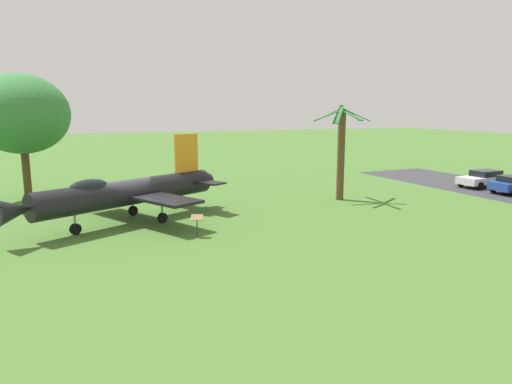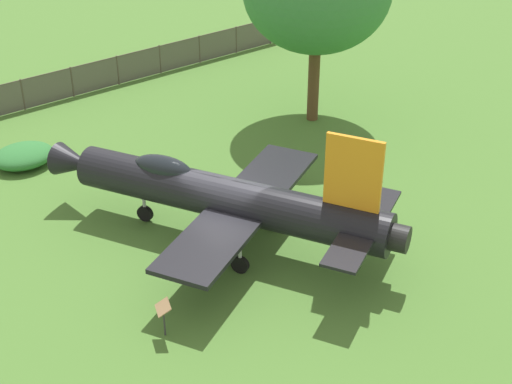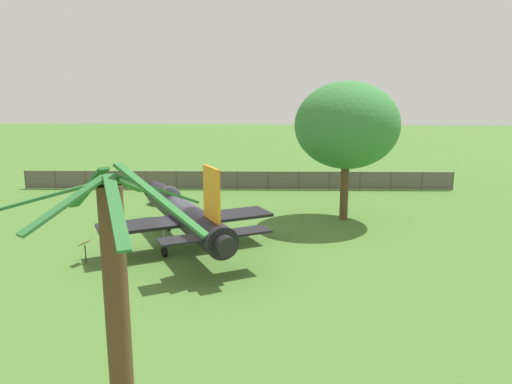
# 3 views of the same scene
# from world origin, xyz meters

# --- Properties ---
(ground_plane) EXTENTS (200.00, 200.00, 0.00)m
(ground_plane) POSITION_xyz_m (0.00, 0.00, 0.00)
(ground_plane) COLOR #47722D
(display_jet) EXTENTS (12.31, 8.91, 4.89)m
(display_jet) POSITION_xyz_m (0.30, 0.16, 1.82)
(display_jet) COLOR black
(display_jet) RESTS_ON ground_plane
(shade_tree) EXTENTS (6.38, 6.53, 8.78)m
(shade_tree) POSITION_xyz_m (6.10, -9.11, 6.04)
(shade_tree) COLOR brown
(shade_tree) RESTS_ON ground_plane
(palm_tree) EXTENTS (4.42, 4.46, 6.68)m
(palm_tree) POSITION_xyz_m (-14.71, -1.65, 3.43)
(palm_tree) COLOR brown
(palm_tree) RESTS_ON ground_plane
(perimeter_fence) EXTENTS (1.49, 36.33, 1.57)m
(perimeter_fence) POSITION_xyz_m (15.36, -1.29, 0.84)
(perimeter_fence) COLOR #4C4238
(perimeter_fence) RESTS_ON ground_plane
(shrub_near_fence) EXTENTS (2.19, 2.50, 0.82)m
(shrub_near_fence) POSITION_xyz_m (9.81, 3.48, 0.41)
(shrub_near_fence) COLOR #2D7033
(shrub_near_fence) RESTS_ON ground_plane
(info_plaque) EXTENTS (0.70, 0.58, 1.14)m
(info_plaque) POSITION_xyz_m (-2.83, 4.25, 0.85)
(info_plaque) COLOR #333333
(info_plaque) RESTS_ON ground_plane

